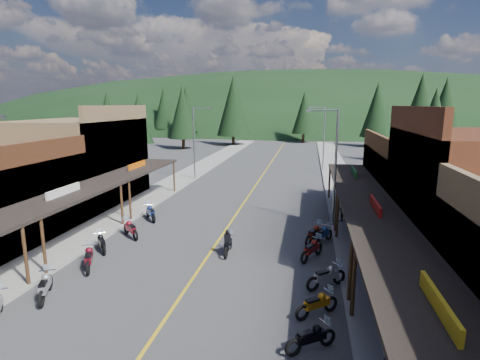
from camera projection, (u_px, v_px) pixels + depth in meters
The scene contains 35 objects.
ground at pixel (200, 268), 19.30m from camera, with size 220.00×220.00×0.00m, color #38383A.
centerline at pixel (255, 186), 38.57m from camera, with size 0.15×90.00×0.01m, color gold.
sidewalk_west at pixel (175, 182), 40.10m from camera, with size 3.40×94.00×0.15m, color gray.
sidewalk_east at pixel (342, 189), 37.00m from camera, with size 3.40×94.00×0.15m, color gray.
shop_west_3 at pixel (81, 161), 31.94m from camera, with size 10.90×10.20×8.20m.
shop_east_3 at pixel (425, 185), 27.23m from camera, with size 10.90×10.20×6.20m.
streetlight_1 at pixel (195, 140), 40.85m from camera, with size 2.16×0.18×8.00m.
streetlight_2 at pixel (333, 163), 24.88m from camera, with size 2.16×0.18×8.00m.
streetlight_3 at pixel (323, 136), 46.08m from camera, with size 2.16×0.18×8.00m.
ridge_hill at pixel (296, 125), 149.38m from camera, with size 310.00×140.00×60.00m, color black.
pine_0 at pixel (107, 112), 84.88m from camera, with size 5.04×5.04×11.00m.
pine_1 at pixel (186, 109), 89.58m from camera, with size 5.88×5.88×12.50m.
pine_2 at pixel (233, 106), 75.38m from camera, with size 6.72×6.72×14.00m.
pine_3 at pixel (304, 113), 80.89m from camera, with size 5.04×5.04×11.00m.
pine_4 at pixel (377, 110), 72.46m from camera, with size 5.88×5.88×12.50m.
pine_5 at pixel (445, 106), 81.03m from camera, with size 6.72×6.72×14.00m.
pine_7 at pixel (164, 108), 96.79m from camera, with size 5.88×5.88×12.50m.
pine_8 at pixel (139, 119), 60.57m from camera, with size 4.48×4.48×10.00m.
pine_9 at pixel (434, 117), 57.11m from camera, with size 4.93×4.93×10.80m.
pine_10 at pixel (183, 112), 69.33m from camera, with size 5.38×5.38×11.60m.
pine_11 at pixel (420, 112), 50.92m from camera, with size 5.82×5.82×12.40m.
bike_west_6 at pixel (45, 285), 16.15m from camera, with size 0.73×2.18×1.24m, color #949599, non-canonical shape.
bike_west_7 at pixel (89, 257), 19.08m from camera, with size 0.75×2.24×1.28m, color maroon, non-canonical shape.
bike_west_8 at pixel (101, 242), 21.38m from camera, with size 0.65×1.96×1.12m, color black, non-canonical shape.
bike_west_9 at pixel (131, 228), 23.59m from camera, with size 0.73×2.18×1.25m, color maroon, non-canonical shape.
bike_west_10 at pixel (151, 212), 27.10m from camera, with size 0.73×2.19×1.25m, color navy, non-canonical shape.
bike_east_5 at pixel (311, 336), 12.69m from camera, with size 0.65×1.95×1.11m, color black, non-canonical shape.
bike_east_6 at pixel (317, 303), 14.81m from camera, with size 0.66×1.99×1.14m, color #C6730E, non-canonical shape.
bike_east_7 at pixel (326, 275), 17.09m from camera, with size 0.72×2.16×1.23m, color #96979B, non-canonical shape.
bike_east_8 at pixel (312, 248), 20.27m from camera, with size 0.73×2.19×1.25m, color maroon, non-canonical shape.
bike_east_9 at pixel (314, 233), 22.59m from camera, with size 0.75×2.25×1.29m, color maroon, non-canonical shape.
bike_east_10 at pixel (323, 234), 22.70m from camera, with size 0.67×2.00×1.15m, color navy, non-canonical shape.
rider_on_bike at pixel (228, 244), 20.98m from camera, with size 0.72×1.98×1.50m.
pedestrian_east_a at pixel (389, 334), 12.10m from camera, with size 0.61×0.40×1.68m, color #271C2B.
pedestrian_east_b at pixel (341, 210), 26.45m from camera, with size 0.79×0.46×1.64m, color #4E4531.
Camera 1 is at (5.31, -17.33, 8.30)m, focal length 28.00 mm.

